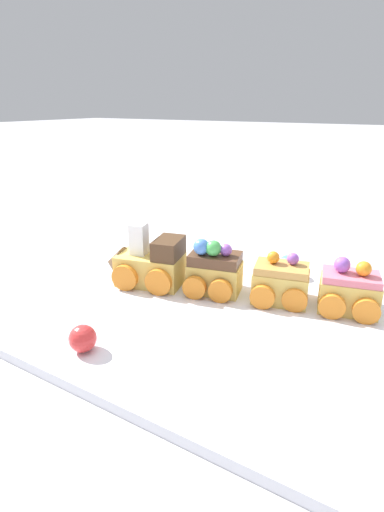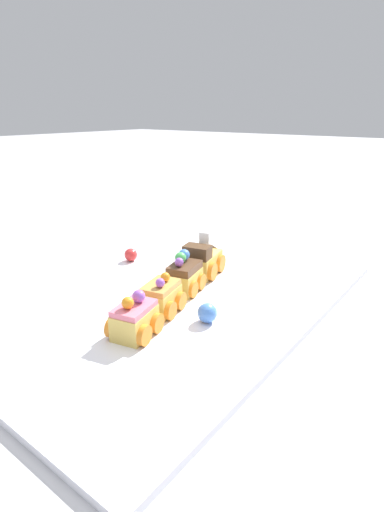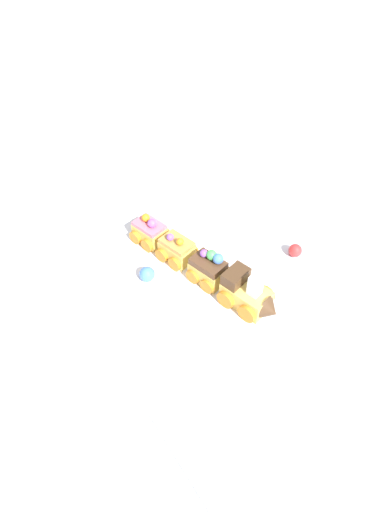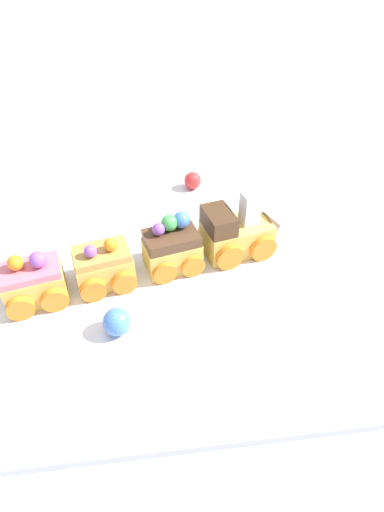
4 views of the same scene
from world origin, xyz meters
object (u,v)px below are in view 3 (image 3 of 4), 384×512
cake_car_chocolate (209,269)px  gumball_red (295,250)px  cake_car_caramel (177,250)px  cake_train_locomotive (249,295)px  gumball_blue (147,274)px  cake_car_strawberry (150,232)px

cake_car_chocolate → gumball_red: cake_car_chocolate is taller
cake_car_chocolate → cake_car_caramel: size_ratio=1.00×
cake_car_chocolate → cake_train_locomotive: bearing=-0.3°
cake_train_locomotive → gumball_blue: size_ratio=3.83×
cake_car_strawberry → gumball_red: size_ratio=2.84×
cake_train_locomotive → cake_car_caramel: cake_train_locomotive is taller
cake_car_chocolate → gumball_red: (0.05, 0.19, -0.01)m
cake_car_chocolate → gumball_blue: cake_car_chocolate is taller
cake_train_locomotive → gumball_red: size_ratio=4.23×
cake_car_chocolate → gumball_red: bearing=61.8°
gumball_blue → cake_car_strawberry: bearing=146.6°
cake_car_caramel → gumball_blue: (0.02, -0.08, -0.01)m
gumball_blue → gumball_red: 0.32m
gumball_blue → gumball_red: bearing=68.0°
cake_car_chocolate → gumball_blue: bearing=-137.1°
cake_train_locomotive → cake_car_chocolate: cake_train_locomotive is taller
cake_train_locomotive → gumball_red: bearing=91.6°
gumball_blue → cake_car_chocolate: bearing=56.4°
cake_train_locomotive → gumball_red: (-0.05, 0.17, -0.01)m
gumball_blue → cake_train_locomotive: bearing=37.6°
cake_train_locomotive → cake_car_strawberry: size_ratio=1.49×
cake_car_caramel → gumball_red: cake_car_caramel is taller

